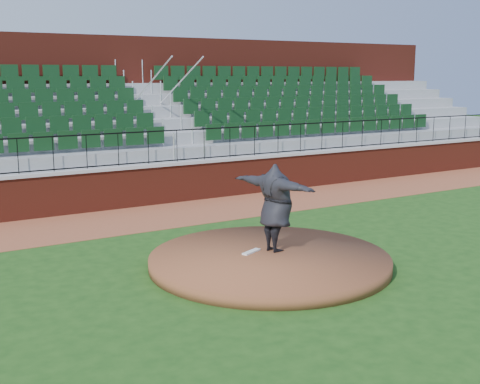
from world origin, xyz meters
The scene contains 10 objects.
ground centered at (0.00, 0.00, 0.00)m, with size 90.00×90.00×0.00m, color #1C4413.
warning_track centered at (0.00, 5.40, 0.01)m, with size 34.00×3.20×0.01m, color brown.
field_wall centered at (0.00, 7.00, 0.60)m, with size 34.00×0.35×1.20m, color maroon.
wall_cap centered at (0.00, 7.00, 1.25)m, with size 34.00×0.45×0.10m, color #B7B7B7.
wall_railing centered at (0.00, 7.00, 1.80)m, with size 34.00×0.05×1.00m, color black, non-canonical shape.
seating_stands centered at (0.00, 9.72, 2.30)m, with size 34.00×5.10×4.60m, color gray, non-canonical shape.
concourse_wall centered at (0.00, 12.52, 2.75)m, with size 34.00×0.50×5.50m, color maroon.
pitchers_mound centered at (-0.34, -0.28, 0.12)m, with size 5.14×5.14×0.25m, color brown.
pitching_rubber centered at (-0.57, 0.09, 0.27)m, with size 0.53×0.13×0.04m, color white.
pitcher centered at (-0.05, -0.07, 1.21)m, with size 2.37×0.64×1.93m, color black.
Camera 1 is at (-7.49, -10.89, 4.06)m, focal length 46.53 mm.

